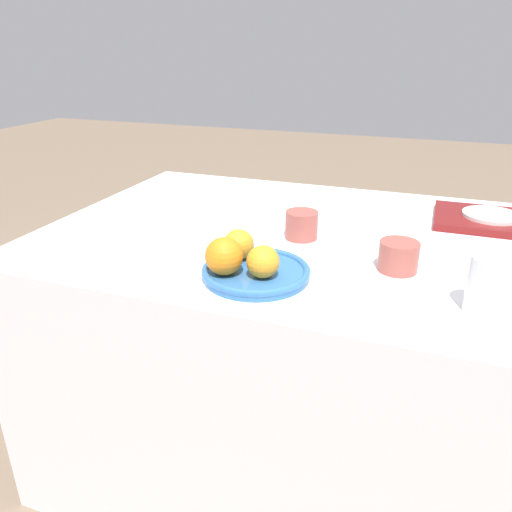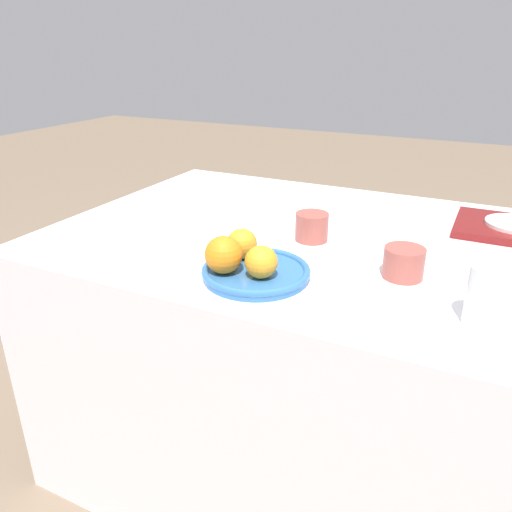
# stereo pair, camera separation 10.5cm
# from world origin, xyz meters

# --- Properties ---
(ground_plane) EXTENTS (12.00, 12.00, 0.00)m
(ground_plane) POSITION_xyz_m (0.00, 0.00, 0.00)
(ground_plane) COLOR #7A6651
(table) EXTENTS (1.41, 0.94, 0.75)m
(table) POSITION_xyz_m (0.00, 0.00, 0.38)
(table) COLOR white
(table) RESTS_ON ground_plane
(fruit_platter) EXTENTS (0.23, 0.23, 0.03)m
(fruit_platter) POSITION_xyz_m (-0.05, -0.30, 0.77)
(fruit_platter) COLOR #336BAD
(fruit_platter) RESTS_ON table
(orange_0) EXTENTS (0.08, 0.08, 0.08)m
(orange_0) POSITION_xyz_m (-0.11, -0.34, 0.81)
(orange_0) COLOR orange
(orange_0) RESTS_ON fruit_platter
(orange_1) EXTENTS (0.07, 0.07, 0.07)m
(orange_1) POSITION_xyz_m (-0.03, -0.33, 0.81)
(orange_1) COLOR orange
(orange_1) RESTS_ON fruit_platter
(orange_2) EXTENTS (0.07, 0.07, 0.07)m
(orange_2) POSITION_xyz_m (-0.11, -0.26, 0.81)
(orange_2) COLOR orange
(orange_2) RESTS_ON fruit_platter
(water_glass) EXTENTS (0.07, 0.07, 0.11)m
(water_glass) POSITION_xyz_m (0.40, -0.30, 0.81)
(water_glass) COLOR silver
(water_glass) RESTS_ON table
(cup_0) EXTENTS (0.09, 0.09, 0.07)m
(cup_0) POSITION_xyz_m (0.23, -0.16, 0.79)
(cup_0) COLOR #9E4C42
(cup_0) RESTS_ON table
(cup_1) EXTENTS (0.08, 0.08, 0.07)m
(cup_1) POSITION_xyz_m (-0.02, -0.04, 0.79)
(cup_1) COLOR #9E4C42
(cup_1) RESTS_ON table
(napkin) EXTENTS (0.15, 0.13, 0.01)m
(napkin) POSITION_xyz_m (-0.51, -0.10, 0.76)
(napkin) COLOR white
(napkin) RESTS_ON table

